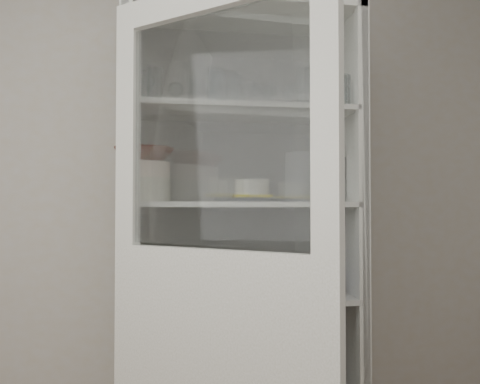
# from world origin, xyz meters

# --- Properties ---
(wall_back) EXTENTS (3.60, 0.02, 2.60)m
(wall_back) POSITION_xyz_m (0.00, 1.50, 1.30)
(wall_back) COLOR #A39986
(wall_back) RESTS_ON ground
(pantry_cabinet) EXTENTS (1.00, 0.45, 2.10)m
(pantry_cabinet) POSITION_xyz_m (0.20, 1.34, 0.94)
(pantry_cabinet) COLOR beige
(pantry_cabinet) RESTS_ON floor
(cupboard_door) EXTENTS (0.68, 0.65, 2.00)m
(cupboard_door) POSITION_xyz_m (0.03, 0.74, 0.87)
(cupboard_door) COLOR beige
(cupboard_door) RESTS_ON floor
(tumbler_0) EXTENTS (0.08, 0.08, 0.13)m
(tumbler_0) POSITION_xyz_m (-0.17, 1.11, 1.72)
(tumbler_0) COLOR silver
(tumbler_0) RESTS_ON shelf_glass
(tumbler_1) EXTENTS (0.09, 0.09, 0.15)m
(tumbler_1) POSITION_xyz_m (0.09, 1.16, 1.73)
(tumbler_1) COLOR silver
(tumbler_1) RESTS_ON shelf_glass
(tumbler_2) EXTENTS (0.07, 0.07, 0.13)m
(tumbler_2) POSITION_xyz_m (0.15, 1.15, 1.73)
(tumbler_2) COLOR silver
(tumbler_2) RESTS_ON shelf_glass
(tumbler_3) EXTENTS (0.08, 0.08, 0.13)m
(tumbler_3) POSITION_xyz_m (0.08, 1.11, 1.72)
(tumbler_3) COLOR silver
(tumbler_3) RESTS_ON shelf_glass
(tumbler_4) EXTENTS (0.08, 0.08, 0.15)m
(tumbler_4) POSITION_xyz_m (0.45, 1.11, 1.74)
(tumbler_4) COLOR silver
(tumbler_4) RESTS_ON shelf_glass
(tumbler_5) EXTENTS (0.08, 0.08, 0.13)m
(tumbler_5) POSITION_xyz_m (0.61, 1.15, 1.73)
(tumbler_5) COLOR silver
(tumbler_5) RESTS_ON shelf_glass
(tumbler_6) EXTENTS (0.08, 0.08, 0.13)m
(tumbler_6) POSITION_xyz_m (0.61, 1.11, 1.73)
(tumbler_6) COLOR silver
(tumbler_6) RESTS_ON shelf_glass
(tumbler_7) EXTENTS (0.09, 0.09, 0.15)m
(tumbler_7) POSITION_xyz_m (-0.19, 1.24, 1.74)
(tumbler_7) COLOR silver
(tumbler_7) RESTS_ON shelf_glass
(tumbler_8) EXTENTS (0.08, 0.08, 0.16)m
(tumbler_8) POSITION_xyz_m (0.09, 1.25, 1.74)
(tumbler_8) COLOR silver
(tumbler_8) RESTS_ON shelf_glass
(tumbler_9) EXTENTS (0.09, 0.09, 0.14)m
(tumbler_9) POSITION_xyz_m (0.18, 1.26, 1.73)
(tumbler_9) COLOR silver
(tumbler_9) RESTS_ON shelf_glass
(goblet_0) EXTENTS (0.07, 0.07, 0.15)m
(goblet_0) POSITION_xyz_m (-0.07, 1.38, 1.74)
(goblet_0) COLOR silver
(goblet_0) RESTS_ON shelf_glass
(goblet_1) EXTENTS (0.08, 0.08, 0.17)m
(goblet_1) POSITION_xyz_m (0.26, 1.38, 1.75)
(goblet_1) COLOR silver
(goblet_1) RESTS_ON shelf_glass
(goblet_2) EXTENTS (0.07, 0.07, 0.15)m
(goblet_2) POSITION_xyz_m (0.35, 1.36, 1.74)
(goblet_2) COLOR silver
(goblet_2) RESTS_ON shelf_glass
(goblet_3) EXTENTS (0.07, 0.07, 0.16)m
(goblet_3) POSITION_xyz_m (0.45, 1.37, 1.74)
(goblet_3) COLOR silver
(goblet_3) RESTS_ON shelf_glass
(plate_stack_front) EXTENTS (0.22, 0.22, 0.10)m
(plate_stack_front) POSITION_xyz_m (-0.21, 1.23, 1.31)
(plate_stack_front) COLOR beige
(plate_stack_front) RESTS_ON shelf_plates
(plate_stack_back) EXTENTS (0.23, 0.23, 0.11)m
(plate_stack_back) POSITION_xyz_m (-0.21, 1.38, 1.32)
(plate_stack_back) COLOR beige
(plate_stack_back) RESTS_ON shelf_plates
(cream_bowl) EXTENTS (0.27, 0.27, 0.07)m
(cream_bowl) POSITION_xyz_m (-0.21, 1.23, 1.39)
(cream_bowl) COLOR beige
(cream_bowl) RESTS_ON plate_stack_front
(terracotta_bowl) EXTENTS (0.26, 0.26, 0.06)m
(terracotta_bowl) POSITION_xyz_m (-0.21, 1.23, 1.45)
(terracotta_bowl) COLOR #4C1D12
(terracotta_bowl) RESTS_ON cream_bowl
(glass_platter) EXTENTS (0.39, 0.39, 0.02)m
(glass_platter) POSITION_xyz_m (0.25, 1.24, 1.27)
(glass_platter) COLOR silver
(glass_platter) RESTS_ON shelf_plates
(yellow_trivet) EXTENTS (0.17, 0.17, 0.01)m
(yellow_trivet) POSITION_xyz_m (0.25, 1.24, 1.29)
(yellow_trivet) COLOR yellow
(yellow_trivet) RESTS_ON glass_platter
(white_ramekin) EXTENTS (0.17, 0.17, 0.07)m
(white_ramekin) POSITION_xyz_m (0.25, 1.24, 1.32)
(white_ramekin) COLOR beige
(white_ramekin) RESTS_ON yellow_trivet
(grey_bowl_stack) EXTENTS (0.14, 0.14, 0.20)m
(grey_bowl_stack) POSITION_xyz_m (0.61, 1.27, 1.36)
(grey_bowl_stack) COLOR #B6B6B6
(grey_bowl_stack) RESTS_ON shelf_plates
(mug_blue) EXTENTS (0.13, 0.13, 0.09)m
(mug_blue) POSITION_xyz_m (0.54, 1.20, 0.90)
(mug_blue) COLOR navy
(mug_blue) RESTS_ON shelf_mugs
(mug_teal) EXTENTS (0.13, 0.13, 0.10)m
(mug_teal) POSITION_xyz_m (0.35, 1.29, 0.91)
(mug_teal) COLOR teal
(mug_teal) RESTS_ON shelf_mugs
(mug_white) EXTENTS (0.12, 0.12, 0.09)m
(mug_white) POSITION_xyz_m (0.38, 1.14, 0.91)
(mug_white) COLOR beige
(mug_white) RESTS_ON shelf_mugs
(teal_jar) EXTENTS (0.09, 0.09, 0.11)m
(teal_jar) POSITION_xyz_m (0.12, 1.28, 0.91)
(teal_jar) COLOR teal
(teal_jar) RESTS_ON shelf_mugs
(measuring_cups) EXTENTS (0.10, 0.10, 0.04)m
(measuring_cups) POSITION_xyz_m (-0.15, 1.18, 0.88)
(measuring_cups) COLOR silver
(measuring_cups) RESTS_ON shelf_mugs
(white_canister) EXTENTS (0.15, 0.15, 0.14)m
(white_canister) POSITION_xyz_m (-0.21, 1.27, 0.93)
(white_canister) COLOR beige
(white_canister) RESTS_ON shelf_mugs
(cream_dish) EXTENTS (0.30, 0.30, 0.08)m
(cream_dish) POSITION_xyz_m (0.18, 1.25, 0.50)
(cream_dish) COLOR beige
(cream_dish) RESTS_ON shelf_bot
(tin_box) EXTENTS (0.23, 0.19, 0.06)m
(tin_box) POSITION_xyz_m (0.43, 1.27, 0.49)
(tin_box) COLOR #9595AB
(tin_box) RESTS_ON shelf_bot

